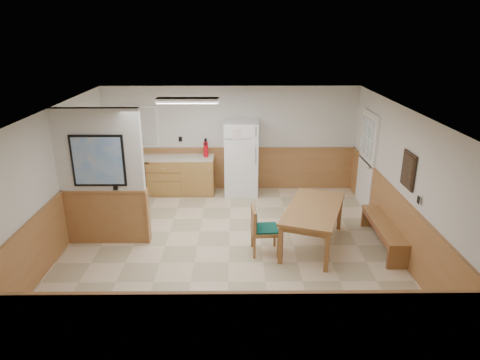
{
  "coord_description": "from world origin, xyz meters",
  "views": [
    {
      "loc": [
        0.13,
        -6.95,
        3.77
      ],
      "look_at": [
        0.2,
        0.4,
        1.14
      ],
      "focal_mm": 32.0,
      "sensor_mm": 36.0,
      "label": 1
    }
  ],
  "objects_px": {
    "dining_chair": "(260,227)",
    "soap_bottle": "(138,152)",
    "refrigerator": "(242,158)",
    "fire_extinguisher": "(206,149)",
    "dining_bench": "(384,228)",
    "dining_table": "(313,212)"
  },
  "relations": [
    {
      "from": "dining_chair",
      "to": "soap_bottle",
      "type": "xyz_separation_m",
      "value": [
        -2.71,
        2.91,
        0.53
      ]
    },
    {
      "from": "refrigerator",
      "to": "fire_extinguisher",
      "type": "distance_m",
      "value": 0.87
    },
    {
      "from": "dining_chair",
      "to": "dining_bench",
      "type": "bearing_deg",
      "value": 2.25
    },
    {
      "from": "refrigerator",
      "to": "dining_table",
      "type": "distance_m",
      "value": 2.89
    },
    {
      "from": "dining_table",
      "to": "soap_bottle",
      "type": "relative_size",
      "value": 7.98
    },
    {
      "from": "refrigerator",
      "to": "dining_table",
      "type": "xyz_separation_m",
      "value": [
        1.25,
        -2.6,
        -0.22
      ]
    },
    {
      "from": "dining_table",
      "to": "dining_bench",
      "type": "distance_m",
      "value": 1.33
    },
    {
      "from": "dining_table",
      "to": "refrigerator",
      "type": "bearing_deg",
      "value": 135.5
    },
    {
      "from": "soap_bottle",
      "to": "dining_chair",
      "type": "bearing_deg",
      "value": -47.08
    },
    {
      "from": "soap_bottle",
      "to": "dining_table",
      "type": "bearing_deg",
      "value": -35.79
    },
    {
      "from": "refrigerator",
      "to": "dining_bench",
      "type": "distance_m",
      "value": 3.7
    },
    {
      "from": "dining_chair",
      "to": "fire_extinguisher",
      "type": "height_order",
      "value": "fire_extinguisher"
    },
    {
      "from": "dining_bench",
      "to": "dining_chair",
      "type": "height_order",
      "value": "dining_chair"
    },
    {
      "from": "dining_bench",
      "to": "dining_chair",
      "type": "xyz_separation_m",
      "value": [
        -2.26,
        -0.23,
        0.15
      ]
    },
    {
      "from": "dining_table",
      "to": "dining_chair",
      "type": "xyz_separation_m",
      "value": [
        -0.97,
        -0.26,
        -0.16
      ]
    },
    {
      "from": "dining_chair",
      "to": "soap_bottle",
      "type": "bearing_deg",
      "value": 129.42
    },
    {
      "from": "soap_bottle",
      "to": "refrigerator",
      "type": "bearing_deg",
      "value": -1.16
    },
    {
      "from": "dining_bench",
      "to": "soap_bottle",
      "type": "distance_m",
      "value": 5.68
    },
    {
      "from": "refrigerator",
      "to": "fire_extinguisher",
      "type": "relative_size",
      "value": 4.0
    },
    {
      "from": "dining_bench",
      "to": "fire_extinguisher",
      "type": "distance_m",
      "value": 4.39
    },
    {
      "from": "dining_chair",
      "to": "dining_table",
      "type": "bearing_deg",
      "value": 11.54
    },
    {
      "from": "refrigerator",
      "to": "dining_bench",
      "type": "relative_size",
      "value": 1.02
    }
  ]
}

